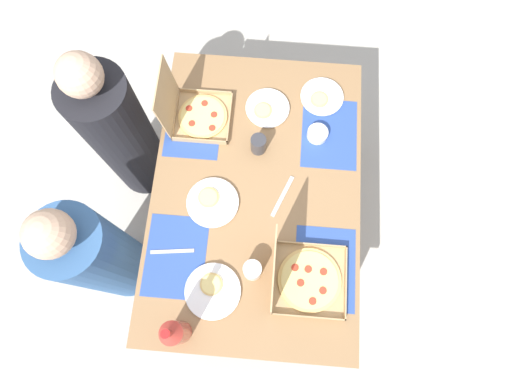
{
  "coord_description": "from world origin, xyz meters",
  "views": [
    {
      "loc": [
        -0.57,
        -0.05,
        2.55
      ],
      "look_at": [
        0.0,
        0.0,
        0.73
      ],
      "focal_mm": 29.48,
      "sensor_mm": 36.0,
      "label": 1
    }
  ],
  "objects": [
    {
      "name": "ground_plane",
      "position": [
        0.0,
        0.0,
        0.0
      ],
      "size": [
        6.0,
        6.0,
        0.0
      ],
      "primitive_type": "plane",
      "color": "beige"
    },
    {
      "name": "dining_table",
      "position": [
        0.0,
        0.0,
        0.62
      ],
      "size": [
        1.42,
        0.95,
        0.73
      ],
      "color": "#3F3328",
      "rests_on": "ground_plane"
    },
    {
      "name": "placemat_near_left",
      "position": [
        -0.32,
        -0.32,
        0.73
      ],
      "size": [
        0.36,
        0.26,
        0.0
      ],
      "primitive_type": "cube",
      "color": "#2D4C9E",
      "rests_on": "dining_table"
    },
    {
      "name": "placemat_near_right",
      "position": [
        0.32,
        -0.32,
        0.73
      ],
      "size": [
        0.36,
        0.26,
        0.0
      ],
      "primitive_type": "cube",
      "color": "#2D4C9E",
      "rests_on": "dining_table"
    },
    {
      "name": "placemat_far_left",
      "position": [
        -0.32,
        0.32,
        0.73
      ],
      "size": [
        0.36,
        0.26,
        0.0
      ],
      "primitive_type": "cube",
      "color": "#2D4C9E",
      "rests_on": "dining_table"
    },
    {
      "name": "placemat_far_right",
      "position": [
        0.32,
        0.32,
        0.73
      ],
      "size": [
        0.36,
        0.26,
        0.0
      ],
      "primitive_type": "cube",
      "color": "#2D4C9E",
      "rests_on": "dining_table"
    },
    {
      "name": "pizza_box_edge_far",
      "position": [
        0.35,
        0.32,
        0.78
      ],
      "size": [
        0.27,
        0.29,
        0.3
      ],
      "color": "tan",
      "rests_on": "dining_table"
    },
    {
      "name": "pizza_box_corner_left",
      "position": [
        -0.37,
        -0.22,
        0.78
      ],
      "size": [
        0.31,
        0.32,
        0.34
      ],
      "color": "tan",
      "rests_on": "dining_table"
    },
    {
      "name": "plate_far_right",
      "position": [
        0.5,
        -0.28,
        0.74
      ],
      "size": [
        0.21,
        0.21,
        0.03
      ],
      "color": "white",
      "rests_on": "dining_table"
    },
    {
      "name": "plate_near_right",
      "position": [
        -0.07,
        0.19,
        0.74
      ],
      "size": [
        0.24,
        0.24,
        0.03
      ],
      "color": "white",
      "rests_on": "dining_table"
    },
    {
      "name": "plate_near_left",
      "position": [
        0.42,
        -0.02,
        0.74
      ],
      "size": [
        0.21,
        0.21,
        0.03
      ],
      "color": "white",
      "rests_on": "dining_table"
    },
    {
      "name": "plate_middle",
      "position": [
        -0.45,
        0.15,
        0.74
      ],
      "size": [
        0.24,
        0.24,
        0.03
      ],
      "color": "white",
      "rests_on": "dining_table"
    },
    {
      "name": "soda_bottle",
      "position": [
        -0.63,
        0.26,
        0.86
      ],
      "size": [
        0.09,
        0.09,
        0.32
      ],
      "color": "#B2382D",
      "rests_on": "dining_table"
    },
    {
      "name": "cup_spare",
      "position": [
        0.21,
        0.01,
        0.78
      ],
      "size": [
        0.07,
        0.07,
        0.1
      ],
      "primitive_type": "cylinder",
      "color": "#333338",
      "rests_on": "dining_table"
    },
    {
      "name": "cup_clear_left",
      "position": [
        -0.36,
        -0.01,
        0.78
      ],
      "size": [
        0.08,
        0.08,
        0.1
      ],
      "primitive_type": "cylinder",
      "color": "silver",
      "rests_on": "dining_table"
    },
    {
      "name": "condiment_bowl",
      "position": [
        0.3,
        -0.27,
        0.75
      ],
      "size": [
        0.1,
        0.1,
        0.04
      ],
      "primitive_type": "cylinder",
      "color": "white",
      "rests_on": "dining_table"
    },
    {
      "name": "knife_by_far_right",
      "position": [
        -0.01,
        -0.12,
        0.73
      ],
      "size": [
        0.2,
        0.1,
        0.0
      ],
      "primitive_type": "cube",
      "rotation": [
        0.0,
        0.0,
        5.89
      ],
      "color": "#B7B7BC",
      "rests_on": "dining_table"
    },
    {
      "name": "fork_by_near_right",
      "position": [
        -0.3,
        0.34,
        0.73
      ],
      "size": [
        0.04,
        0.19,
        0.0
      ],
      "primitive_type": "cube",
      "rotation": [
        0.0,
        0.0,
        4.84
      ],
      "color": "#B7B7BC",
      "rests_on": "dining_table"
    },
    {
      "name": "diner_left_seat",
      "position": [
        -0.32,
        0.73,
        0.51
      ],
      "size": [
        0.32,
        0.32,
        1.13
      ],
      "color": "#33598C",
      "rests_on": "ground_plane"
    },
    {
      "name": "diner_right_seat",
      "position": [
        0.32,
        0.73,
        0.53
      ],
      "size": [
        0.32,
        0.32,
        1.18
      ],
      "color": "black",
      "rests_on": "ground_plane"
    }
  ]
}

